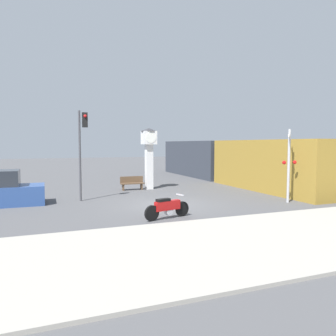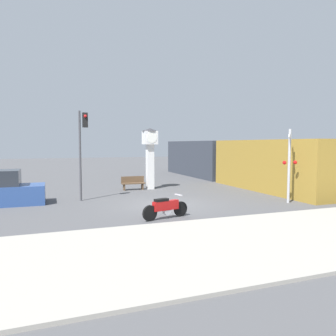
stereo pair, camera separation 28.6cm
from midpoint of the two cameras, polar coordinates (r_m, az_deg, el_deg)
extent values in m
plane|color=#4C4C4F|center=(16.97, 0.05, -6.42)|extent=(120.00, 120.00, 0.00)
cube|color=#9E998E|center=(10.90, 13.15, -12.33)|extent=(36.00, 6.00, 0.10)
cylinder|color=black|center=(14.29, 2.77, -7.12)|extent=(0.66, 0.26, 0.65)
cylinder|color=black|center=(13.42, -2.57, -7.86)|extent=(0.66, 0.26, 0.65)
cube|color=#B71414|center=(13.80, 0.19, -6.52)|extent=(1.21, 0.52, 0.39)
cube|color=black|center=(13.63, -0.56, -5.59)|extent=(0.65, 0.39, 0.11)
cylinder|color=silver|center=(13.88, 0.37, -7.59)|extent=(0.35, 0.28, 0.30)
cube|color=silver|center=(14.11, 2.40, -4.68)|extent=(0.18, 0.48, 0.04)
cube|color=white|center=(22.71, -2.80, 0.23)|extent=(0.48, 0.48, 3.10)
cube|color=white|center=(22.66, -2.81, 5.29)|extent=(0.91, 0.91, 0.91)
cylinder|color=white|center=(22.22, -2.45, 5.31)|extent=(0.73, 0.02, 0.73)
cone|color=#333338|center=(22.68, -2.82, 6.69)|extent=(1.09, 1.09, 0.20)
cube|color=olive|center=(23.10, 18.07, 0.46)|extent=(2.80, 10.56, 3.40)
cube|color=#333842|center=(32.58, 5.81, 1.68)|extent=(2.80, 10.56, 3.40)
cylinder|color=#47474C|center=(18.52, -14.63, 2.02)|extent=(0.12, 0.12, 4.93)
cube|color=black|center=(18.58, -13.81, 8.11)|extent=(0.28, 0.24, 0.80)
sphere|color=red|center=(18.45, -13.77, 8.77)|extent=(0.16, 0.16, 0.16)
cylinder|color=#B7B7BC|center=(18.50, 20.75, 0.30)|extent=(0.14, 0.14, 3.91)
cube|color=white|center=(18.47, 20.88, 5.28)|extent=(0.82, 0.82, 0.14)
sphere|color=red|center=(18.23, 20.04, 0.88)|extent=(0.20, 0.20, 0.20)
sphere|color=red|center=(18.69, 21.68, 0.91)|extent=(0.20, 0.20, 0.20)
cube|color=brown|center=(22.39, -5.70, -2.68)|extent=(1.60, 0.44, 0.08)
cube|color=brown|center=(22.54, -5.82, -1.99)|extent=(1.60, 0.06, 0.44)
cube|color=brown|center=(22.27, -7.29, -3.37)|extent=(0.08, 0.35, 0.41)
cube|color=brown|center=(22.59, -4.12, -3.24)|extent=(0.08, 0.35, 0.41)
cube|color=#2D4C8C|center=(18.77, -26.64, -4.29)|extent=(4.22, 1.84, 1.00)
camera|label=1|loc=(0.14, -89.55, 0.03)|focal=35.00mm
camera|label=2|loc=(0.14, 90.45, -0.03)|focal=35.00mm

